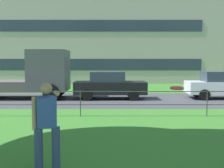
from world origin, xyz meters
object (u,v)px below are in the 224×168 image
object	(u,v)px
person_thrower	(46,123)
frisbee	(176,88)
apartment_building_background	(59,13)
flatbed_truck_far_left	(22,77)
car_black_far_right	(109,85)
car_white_right	(221,85)

from	to	relation	value
person_thrower	frisbee	world-z (taller)	person_thrower
frisbee	apartment_building_background	bearing A→B (deg)	104.75
frisbee	flatbed_truck_far_left	world-z (taller)	flatbed_truck_far_left
flatbed_truck_far_left	car_black_far_right	distance (m)	4.94
car_black_far_right	person_thrower	bearing A→B (deg)	-95.82
flatbed_truck_far_left	car_black_far_right	size ratio (longest dim) A/B	1.82
person_thrower	car_black_far_right	world-z (taller)	person_thrower
person_thrower	frisbee	bearing A→B (deg)	7.69
person_thrower	car_white_right	size ratio (longest dim) A/B	0.41
frisbee	car_black_far_right	distance (m)	10.48
flatbed_truck_far_left	apartment_building_background	bearing A→B (deg)	92.84
person_thrower	frisbee	distance (m)	2.62
frisbee	car_white_right	xyz separation A→B (m)	(4.95, 10.49, -0.76)
person_thrower	car_black_far_right	size ratio (longest dim) A/B	0.42
frisbee	flatbed_truck_far_left	xyz separation A→B (m)	(-6.34, 10.58, -0.32)
person_thrower	apartment_building_background	distance (m)	28.76
frisbee	car_black_far_right	size ratio (longest dim) A/B	0.08
apartment_building_background	car_black_far_right	bearing A→B (deg)	-71.23
frisbee	apartment_building_background	xyz separation A→B (m)	(-7.17, 27.23, 6.08)
flatbed_truck_far_left	apartment_building_background	world-z (taller)	apartment_building_background
person_thrower	flatbed_truck_far_left	world-z (taller)	flatbed_truck_far_left
person_thrower	apartment_building_background	world-z (taller)	apartment_building_background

